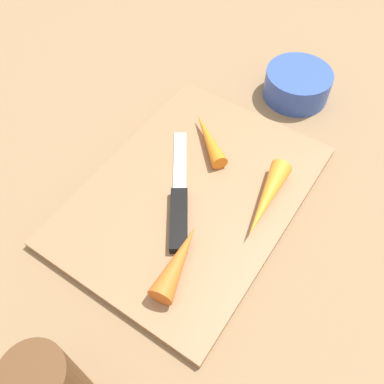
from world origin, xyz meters
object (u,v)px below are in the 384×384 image
object	(u,v)px
carrot_shortest	(178,261)
small_bowl	(297,84)
knife	(179,211)
carrot_medium	(208,138)
cutting_board	(192,195)
carrot_longest	(266,199)

from	to	relation	value
carrot_shortest	small_bowl	bearing A→B (deg)	-7.08
knife	carrot_medium	size ratio (longest dim) A/B	1.76
carrot_medium	small_bowl	xyz separation A→B (m)	(0.18, -0.06, -0.00)
carrot_medium	small_bowl	bearing A→B (deg)	-68.78
knife	small_bowl	xyz separation A→B (m)	(0.30, -0.02, 0.01)
cutting_board	knife	size ratio (longest dim) A/B	2.04
cutting_board	carrot_longest	world-z (taller)	carrot_longest
carrot_longest	cutting_board	bearing A→B (deg)	-76.63
cutting_board	small_bowl	distance (m)	0.27
cutting_board	small_bowl	xyz separation A→B (m)	(0.26, -0.03, 0.02)
carrot_shortest	carrot_longest	distance (m)	0.14
knife	carrot_shortest	distance (m)	0.08
carrot_shortest	small_bowl	xyz separation A→B (m)	(0.36, 0.02, -0.00)
knife	small_bowl	distance (m)	0.30
cutting_board	carrot_shortest	size ratio (longest dim) A/B	3.65
carrot_longest	small_bowl	distance (m)	0.24
carrot_shortest	small_bowl	distance (m)	0.36
cutting_board	carrot_shortest	world-z (taller)	carrot_shortest
carrot_longest	carrot_medium	bearing A→B (deg)	-120.41
knife	carrot_longest	xyz separation A→B (m)	(0.07, -0.09, 0.01)
cutting_board	carrot_longest	bearing A→B (deg)	-69.11
carrot_medium	carrot_longest	world-z (taller)	carrot_longest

